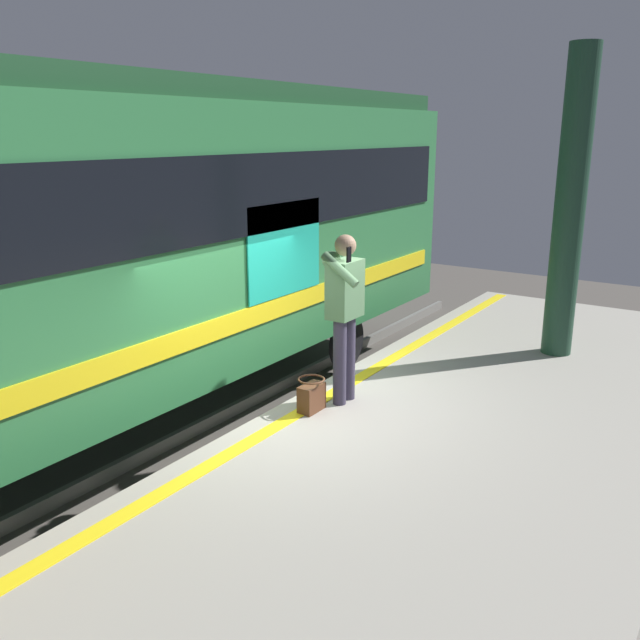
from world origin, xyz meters
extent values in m
plane|color=#4C4742|center=(0.00, 0.00, 0.00)|extent=(25.18, 25.18, 0.00)
cube|color=#9E998E|center=(0.00, 1.86, 0.47)|extent=(12.16, 3.73, 0.95)
cube|color=yellow|center=(0.00, 0.30, 0.95)|extent=(11.92, 0.16, 0.01)
cube|color=slate|center=(0.00, -1.68, 0.08)|extent=(15.81, 0.08, 0.16)
cube|color=slate|center=(0.00, -3.11, 0.08)|extent=(15.81, 0.08, 0.16)
cube|color=#2D723F|center=(1.25, -2.39, 2.50)|extent=(13.40, 3.09, 3.10)
cube|color=#1B4426|center=(1.25, -2.39, 4.17)|extent=(13.13, 2.84, 0.24)
cube|color=black|center=(1.25, -0.83, 3.04)|extent=(12.73, 0.03, 0.90)
cube|color=yellow|center=(1.25, -0.83, 1.65)|extent=(12.73, 0.03, 0.24)
cube|color=#19A58C|center=(-1.10, -0.83, 2.34)|extent=(1.44, 0.02, 1.13)
cylinder|color=black|center=(-3.11, -1.16, 0.58)|extent=(0.84, 0.12, 0.84)
cylinder|color=black|center=(-3.11, -3.63, 0.58)|extent=(0.84, 0.12, 0.84)
cylinder|color=#383347|center=(-0.39, 0.51, 1.41)|extent=(0.14, 0.14, 0.93)
cylinder|color=#383347|center=(-0.21, 0.51, 1.41)|extent=(0.14, 0.14, 0.93)
cube|color=#4C724C|center=(-0.30, 0.51, 2.17)|extent=(0.40, 0.24, 0.60)
sphere|color=#4C724C|center=(-0.30, 0.35, 2.45)|extent=(0.20, 0.20, 0.20)
sphere|color=tan|center=(-0.30, 0.51, 2.62)|extent=(0.22, 0.22, 0.22)
cylinder|color=#4C724C|center=(-0.55, 0.51, 2.11)|extent=(0.09, 0.09, 0.54)
cylinder|color=#4C724C|center=(-0.07, 0.59, 2.42)|extent=(0.09, 0.42, 0.33)
cube|color=black|center=(-0.07, 0.69, 2.58)|extent=(0.07, 0.02, 0.15)
cube|color=#59331E|center=(0.11, 0.37, 1.09)|extent=(0.31, 0.16, 0.28)
torus|color=#59331E|center=(0.11, 0.37, 1.29)|extent=(0.28, 0.28, 0.02)
cylinder|color=#1E3F2D|center=(-3.22, 1.95, 2.84)|extent=(0.37, 0.37, 3.78)
camera|label=1|loc=(5.43, 3.99, 3.72)|focal=37.84mm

